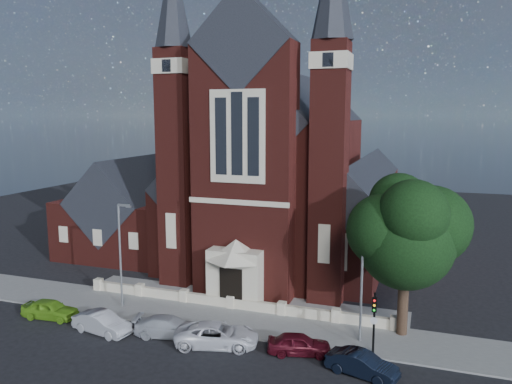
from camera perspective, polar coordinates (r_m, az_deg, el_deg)
ground at (r=46.53m, az=1.15°, el=-9.51°), size 120.00×120.00×0.00m
pavement_strip at (r=37.32m, az=-4.03°, el=-14.26°), size 60.00×5.00×0.12m
forecourt_paving at (r=40.75m, az=-1.75°, el=-12.21°), size 26.00×3.00×0.14m
forecourt_wall at (r=39.02m, az=-2.84°, el=-13.19°), size 24.00×0.40×0.90m
church at (r=52.19m, az=3.89°, el=1.69°), size 20.01×34.90×29.20m
parish_hall at (r=54.95m, az=-13.90°, el=-2.60°), size 12.00×12.20×10.24m
street_tree at (r=33.61m, az=16.93°, el=-4.73°), size 6.40×6.60×10.70m
street_lamp_left at (r=39.09m, az=-15.18°, el=-6.35°), size 1.16×0.22×8.09m
street_lamp_right at (r=32.77m, az=12.17°, el=-9.17°), size 1.16×0.22×8.09m
traffic_signal at (r=31.90m, az=13.35°, el=-13.58°), size 0.28×0.42×4.00m
car_lime_van at (r=39.94m, az=-22.48°, el=-12.27°), size 4.24×2.01×1.40m
car_silver_a at (r=36.28m, az=-17.17°, el=-14.11°), size 4.53×2.21×1.43m
car_silver_b at (r=34.82m, az=-9.91°, el=-14.92°), size 4.90×2.80×1.34m
car_white_suv at (r=33.11m, az=-4.47°, el=-15.97°), size 5.79×3.76×1.48m
car_dark_red at (r=32.16m, az=4.93°, el=-16.91°), size 4.16×2.49×1.33m
car_navy at (r=30.35m, az=12.03°, el=-18.71°), size 4.31×2.43×1.34m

